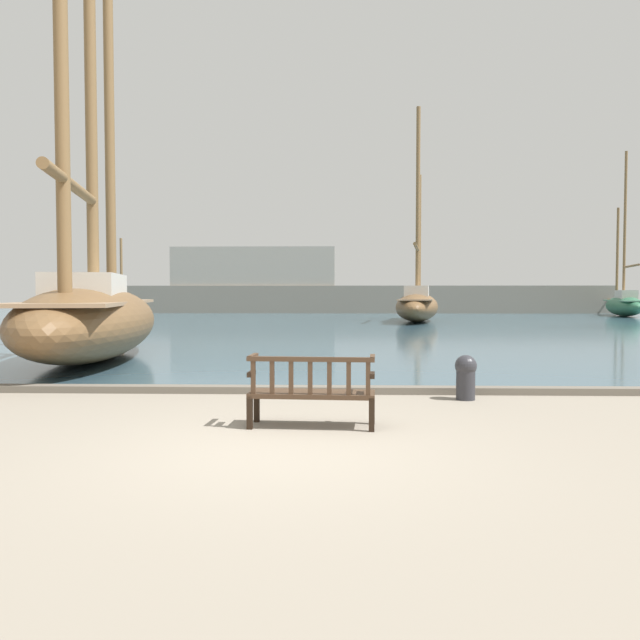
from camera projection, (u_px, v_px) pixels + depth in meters
name	position (u px, v px, depth m)	size (l,w,h in m)	color
ground_plane	(278.00, 449.00, 6.84)	(160.00, 160.00, 0.00)	gray
harbor_water	(330.00, 314.00, 50.78)	(100.00, 80.00, 0.08)	#385666
quay_edge_kerb	(300.00, 390.00, 10.69)	(40.00, 0.30, 0.12)	#675F54
park_bench	(312.00, 391.00, 7.94)	(1.63, 0.62, 0.92)	black
sailboat_far_starboard	(107.00, 307.00, 43.09)	(2.84, 8.23, 8.23)	black
sailboat_outer_port	(624.00, 303.00, 45.61)	(3.81, 10.33, 12.03)	#2D6647
sailboat_distant_harbor	(92.00, 309.00, 15.51)	(4.83, 10.66, 15.28)	brown
sailboat_mid_port	(417.00, 304.00, 37.00)	(4.10, 11.02, 12.69)	brown
mooring_bollard	(466.00, 375.00, 10.01)	(0.35, 0.35, 0.72)	#2D2D33
far_breakwater	(311.00, 291.00, 53.18)	(47.03, 2.40, 5.68)	slate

